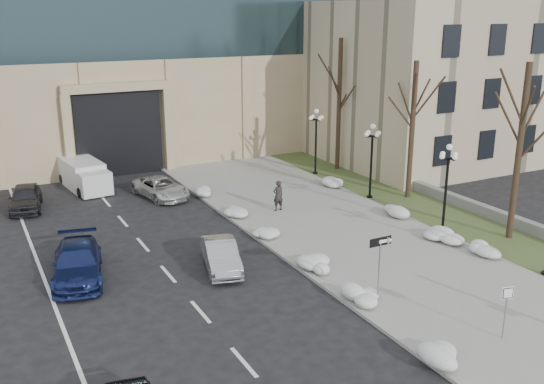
% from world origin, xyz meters
% --- Properties ---
extents(sidewalk, '(9.00, 40.00, 0.12)m').
position_xyz_m(sidewalk, '(3.50, 14.00, 0.06)').
color(sidewalk, gray).
rests_on(sidewalk, ground).
extents(curb, '(0.30, 40.00, 0.14)m').
position_xyz_m(curb, '(-1.00, 14.00, 0.07)').
color(curb, gray).
rests_on(curb, ground).
extents(grass_strip, '(4.00, 40.00, 0.10)m').
position_xyz_m(grass_strip, '(10.00, 14.00, 0.05)').
color(grass_strip, '#3D4D26').
rests_on(grass_strip, ground).
extents(stone_wall, '(0.50, 30.00, 0.70)m').
position_xyz_m(stone_wall, '(12.00, 16.00, 0.35)').
color(stone_wall, gray).
rests_on(stone_wall, ground).
extents(classical_building, '(22.00, 18.12, 12.00)m').
position_xyz_m(classical_building, '(22.00, 27.98, 6.00)').
color(classical_building, '#B9AC8A').
rests_on(classical_building, ground).
extents(car_b, '(2.35, 4.26, 1.33)m').
position_xyz_m(car_b, '(-4.15, 13.42, 0.66)').
color(car_b, '#929599').
rests_on(car_b, ground).
extents(car_c, '(3.07, 5.42, 1.48)m').
position_xyz_m(car_c, '(-10.13, 15.41, 0.74)').
color(car_c, navy).
rests_on(car_c, ground).
extents(car_d, '(3.00, 4.94, 1.28)m').
position_xyz_m(car_d, '(-3.20, 25.36, 0.64)').
color(car_d, silver).
rests_on(car_d, ground).
extents(car_e, '(2.40, 4.51, 1.46)m').
position_xyz_m(car_e, '(-11.00, 26.76, 0.73)').
color(car_e, '#2C2B30').
rests_on(car_e, ground).
extents(pedestrian, '(0.68, 0.47, 1.80)m').
position_xyz_m(pedestrian, '(1.98, 19.36, 1.02)').
color(pedestrian, black).
rests_on(pedestrian, sidewalk).
extents(box_truck, '(2.60, 5.96, 1.83)m').
position_xyz_m(box_truck, '(-7.04, 29.81, 0.89)').
color(box_truck, silver).
rests_on(box_truck, ground).
extents(one_way_sign, '(1.07, 0.28, 2.87)m').
position_xyz_m(one_way_sign, '(0.22, 7.30, 2.37)').
color(one_way_sign, slate).
rests_on(one_way_sign, ground).
extents(keep_sign, '(0.45, 0.15, 2.13)m').
position_xyz_m(keep_sign, '(2.26, 2.93, 1.56)').
color(keep_sign, slate).
rests_on(keep_sign, ground).
extents(snow_clump_b, '(1.10, 1.60, 0.36)m').
position_xyz_m(snow_clump_b, '(-0.78, 3.02, 0.30)').
color(snow_clump_b, white).
rests_on(snow_clump_b, sidewalk).
extents(snow_clump_c, '(1.10, 1.60, 0.36)m').
position_xyz_m(snow_clump_c, '(-0.36, 7.51, 0.30)').
color(snow_clump_c, white).
rests_on(snow_clump_c, sidewalk).
extents(snow_clump_d, '(1.10, 1.60, 0.36)m').
position_xyz_m(snow_clump_d, '(-0.53, 11.05, 0.30)').
color(snow_clump_d, white).
rests_on(snow_clump_d, sidewalk).
extents(snow_clump_e, '(1.10, 1.60, 0.36)m').
position_xyz_m(snow_clump_e, '(-0.76, 15.68, 0.30)').
color(snow_clump_e, white).
rests_on(snow_clump_e, sidewalk).
extents(snow_clump_f, '(1.10, 1.60, 0.36)m').
position_xyz_m(snow_clump_f, '(-0.62, 19.93, 0.30)').
color(snow_clump_f, white).
rests_on(snow_clump_f, sidewalk).
extents(snow_clump_g, '(1.10, 1.60, 0.36)m').
position_xyz_m(snow_clump_g, '(-0.68, 24.50, 0.30)').
color(snow_clump_g, white).
rests_on(snow_clump_g, sidewalk).
extents(snow_clump_i, '(1.10, 1.60, 0.36)m').
position_xyz_m(snow_clump_i, '(7.61, 8.99, 0.30)').
color(snow_clump_i, white).
rests_on(snow_clump_i, sidewalk).
extents(snow_clump_j, '(1.10, 1.60, 0.36)m').
position_xyz_m(snow_clump_j, '(7.76, 15.56, 0.30)').
color(snow_clump_j, white).
rests_on(snow_clump_j, sidewalk).
extents(snow_clump_k, '(1.10, 1.60, 0.36)m').
position_xyz_m(snow_clump_k, '(7.23, 11.10, 0.30)').
color(snow_clump_k, white).
rests_on(snow_clump_k, sidewalk).
extents(snow_clump_l, '(1.10, 1.60, 0.36)m').
position_xyz_m(snow_clump_l, '(7.67, 21.95, 0.30)').
color(snow_clump_l, white).
rests_on(snow_clump_l, sidewalk).
extents(lamppost_b, '(1.18, 1.18, 4.76)m').
position_xyz_m(lamppost_b, '(8.30, 12.50, 3.07)').
color(lamppost_b, black).
rests_on(lamppost_b, ground).
extents(lamppost_c, '(1.18, 1.18, 4.76)m').
position_xyz_m(lamppost_c, '(8.30, 19.00, 3.07)').
color(lamppost_c, black).
rests_on(lamppost_c, ground).
extents(lamppost_d, '(1.18, 1.18, 4.76)m').
position_xyz_m(lamppost_d, '(8.30, 25.50, 3.07)').
color(lamppost_d, black).
rests_on(lamppost_d, ground).
extents(tree_near, '(3.20, 3.20, 9.00)m').
position_xyz_m(tree_near, '(10.50, 10.00, 5.83)').
color(tree_near, black).
rests_on(tree_near, ground).
extents(tree_mid, '(3.20, 3.20, 8.50)m').
position_xyz_m(tree_mid, '(10.50, 18.00, 5.50)').
color(tree_mid, black).
rests_on(tree_mid, ground).
extents(tree_far, '(3.20, 3.20, 9.50)m').
position_xyz_m(tree_far, '(10.50, 26.00, 6.15)').
color(tree_far, black).
rests_on(tree_far, ground).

